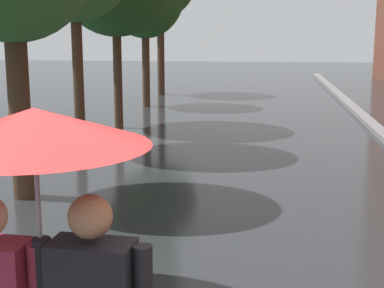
# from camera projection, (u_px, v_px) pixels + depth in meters

# --- Properties ---
(couple_under_umbrella) EXTENTS (1.12, 1.10, 2.11)m
(couple_under_umbrella) POSITION_uv_depth(u_px,v_px,m) (40.00, 257.00, 2.78)
(couple_under_umbrella) COLOR #1E233D
(couple_under_umbrella) RESTS_ON ground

